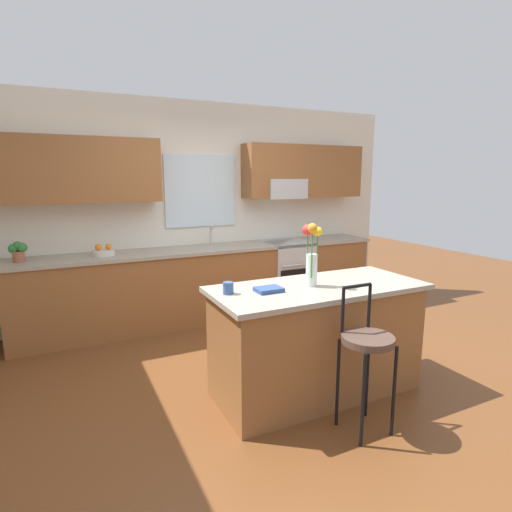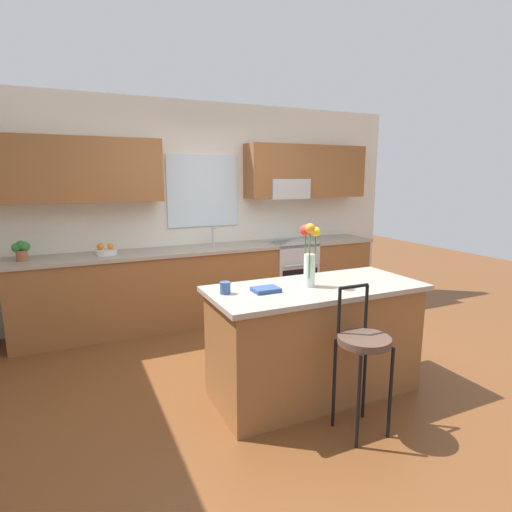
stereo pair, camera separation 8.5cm
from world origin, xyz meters
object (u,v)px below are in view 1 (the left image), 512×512
at_px(flower_vase, 312,253).
at_px(mug_ceramic, 228,288).
at_px(fruit_bowl_oranges, 104,252).
at_px(cookbook, 269,289).
at_px(kitchen_island, 317,339).
at_px(oven_range, 287,275).
at_px(potted_plant_small, 18,251).
at_px(bar_stool_near, 367,346).

relative_size(flower_vase, mug_ceramic, 5.66).
bearing_deg(fruit_bowl_oranges, cookbook, -65.34).
distance_m(kitchen_island, mug_ceramic, 0.90).
height_order(kitchen_island, fruit_bowl_oranges, fruit_bowl_oranges).
height_order(flower_vase, fruit_bowl_oranges, flower_vase).
bearing_deg(mug_ceramic, oven_range, 50.16).
distance_m(kitchen_island, potted_plant_small, 3.13).
bearing_deg(potted_plant_small, flower_vase, -44.20).
bearing_deg(mug_ceramic, potted_plant_small, 126.25).
bearing_deg(cookbook, kitchen_island, -2.13).
xyz_separation_m(cookbook, fruit_bowl_oranges, (-0.97, 2.10, 0.02)).
distance_m(bar_stool_near, potted_plant_small, 3.54).
bearing_deg(flower_vase, potted_plant_small, 135.80).
height_order(flower_vase, potted_plant_small, flower_vase).
distance_m(bar_stool_near, mug_ceramic, 1.07).
relative_size(cookbook, potted_plant_small, 0.94).
relative_size(oven_range, bar_stool_near, 0.88).
xyz_separation_m(kitchen_island, mug_ceramic, (-0.74, 0.09, 0.50)).
height_order(bar_stool_near, potted_plant_small, potted_plant_small).
xyz_separation_m(oven_range, fruit_bowl_oranges, (-2.34, 0.02, 0.50)).
relative_size(oven_range, fruit_bowl_oranges, 3.83).
bearing_deg(kitchen_island, fruit_bowl_oranges, 123.57).
bearing_deg(bar_stool_near, potted_plant_small, 129.35).
xyz_separation_m(mug_ceramic, potted_plant_small, (-1.49, 2.03, 0.07)).
relative_size(kitchen_island, bar_stool_near, 1.67).
bearing_deg(flower_vase, mug_ceramic, 173.40).
distance_m(flower_vase, potted_plant_small, 3.03).
bearing_deg(fruit_bowl_oranges, oven_range, -0.60).
bearing_deg(mug_ceramic, fruit_bowl_oranges, 108.16).
xyz_separation_m(flower_vase, fruit_bowl_oranges, (-1.34, 2.11, -0.23)).
height_order(oven_range, fruit_bowl_oranges, fruit_bowl_oranges).
distance_m(fruit_bowl_oranges, potted_plant_small, 0.83).
height_order(kitchen_island, bar_stool_near, bar_stool_near).
distance_m(mug_ceramic, fruit_bowl_oranges, 2.13).
distance_m(flower_vase, fruit_bowl_oranges, 2.51).
xyz_separation_m(kitchen_island, potted_plant_small, (-2.23, 2.12, 0.58)).
xyz_separation_m(bar_stool_near, fruit_bowl_oranges, (-1.41, 2.72, 0.33)).
distance_m(flower_vase, mug_ceramic, 0.72).
height_order(cookbook, potted_plant_small, potted_plant_small).
distance_m(oven_range, bar_stool_near, 2.86).
distance_m(bar_stool_near, flower_vase, 0.83).
relative_size(bar_stool_near, fruit_bowl_oranges, 4.34).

